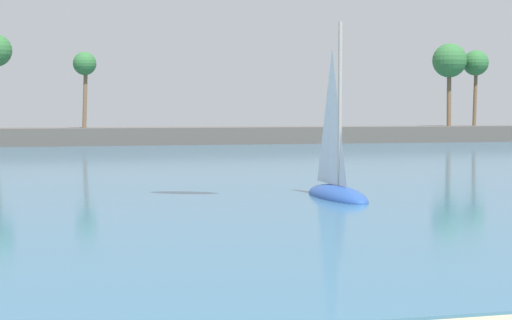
{
  "coord_description": "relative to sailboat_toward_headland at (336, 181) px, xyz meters",
  "views": [
    {
      "loc": [
        -3.9,
        -4.14,
        3.5
      ],
      "look_at": [
        1.0,
        14.93,
        2.31
      ],
      "focal_mm": 57.43,
      "sensor_mm": 36.0,
      "label": 1
    }
  ],
  "objects": [
    {
      "name": "sea",
      "position": [
        -7.21,
        37.68,
        -0.7
      ],
      "size": [
        220.0,
        111.63,
        0.06
      ],
      "primitive_type": "cube",
      "color": "#33607F",
      "rests_on": "ground"
    },
    {
      "name": "sailboat_toward_headland",
      "position": [
        0.0,
        0.0,
        0.0
      ],
      "size": [
        1.68,
        5.14,
        7.39
      ],
      "color": "#234793",
      "rests_on": "sea"
    },
    {
      "name": "palm_headland",
      "position": [
        -10.36,
        53.52,
        2.61
      ],
      "size": [
        102.91,
        6.12,
        12.83
      ],
      "color": "#514C47",
      "rests_on": "ground"
    }
  ]
}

